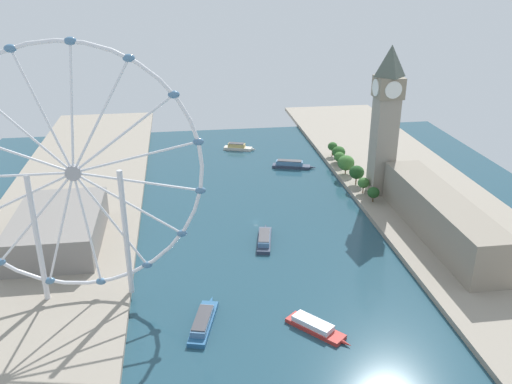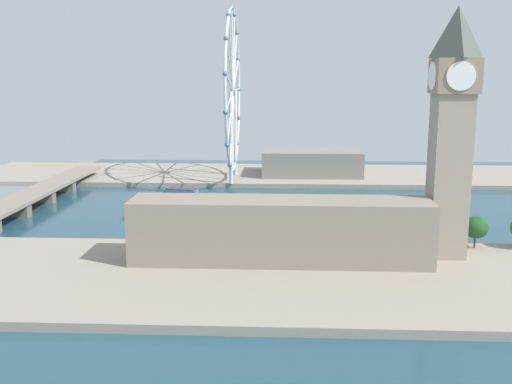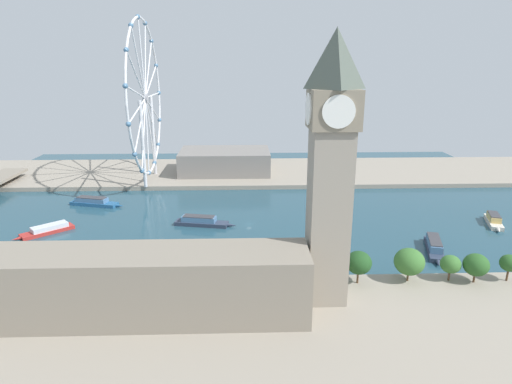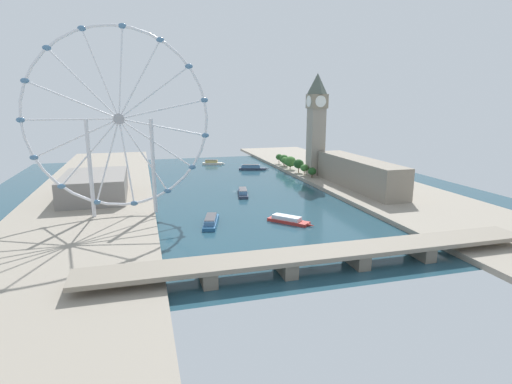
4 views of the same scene
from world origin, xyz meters
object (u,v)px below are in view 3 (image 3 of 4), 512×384
object	(u,v)px
ferris_wheel	(145,99)
tour_boat_2	(201,221)
tour_boat_0	(94,202)
tour_boat_4	(48,230)
tour_boat_1	(494,220)
tour_boat_3	(434,246)
riverside_hall	(225,161)
clock_tower	(330,169)
parliament_block	(142,285)

from	to	relation	value
ferris_wheel	tour_boat_2	size ratio (longest dim) A/B	3.29
tour_boat_0	tour_boat_4	xyz separation A→B (m)	(-46.33, 9.65, -0.43)
tour_boat_1	tour_boat_3	size ratio (longest dim) A/B	0.82
riverside_hall	tour_boat_0	world-z (taller)	riverside_hall
clock_tower	parliament_block	bearing A→B (deg)	99.22
ferris_wheel	tour_boat_1	world-z (taller)	ferris_wheel
ferris_wheel	tour_boat_4	xyz separation A→B (m)	(-96.43, 35.90, -60.01)
tour_boat_1	riverside_hall	bearing A→B (deg)	-107.77
tour_boat_2	tour_boat_4	xyz separation A→B (m)	(-8.84, 80.63, -0.43)
tour_boat_0	tour_boat_1	xyz separation A→B (m)	(-41.27, -234.60, 0.07)
tour_boat_2	parliament_block	bearing A→B (deg)	-85.61
riverside_hall	tour_boat_1	size ratio (longest dim) A/B	2.59
tour_boat_1	tour_boat_4	distance (m)	244.30
tour_boat_0	tour_boat_1	bearing A→B (deg)	4.87
clock_tower	parliament_block	xyz separation A→B (m)	(-10.50, 64.65, -37.49)
ferris_wheel	riverside_hall	world-z (taller)	ferris_wheel
tour_boat_0	ferris_wheel	bearing A→B (deg)	77.19
tour_boat_0	tour_boat_2	bearing A→B (deg)	-13.00
riverside_hall	tour_boat_2	size ratio (longest dim) A/B	2.01
tour_boat_1	clock_tower	bearing A→B (deg)	-34.91
tour_boat_2	riverside_hall	bearing A→B (deg)	96.30
riverside_hall	tour_boat_1	xyz separation A→B (m)	(-113.99, -154.18, -9.47)
tour_boat_0	tour_boat_3	bearing A→B (deg)	-7.41
tour_boat_2	tour_boat_4	bearing A→B (deg)	-162.56
clock_tower	tour_boat_2	distance (m)	112.25
riverside_hall	parliament_block	bearing A→B (deg)	174.22
tour_boat_1	tour_boat_2	world-z (taller)	tour_boat_1
clock_tower	tour_boat_2	bearing A→B (deg)	32.05
tour_boat_0	tour_boat_2	world-z (taller)	tour_boat_2
tour_boat_3	tour_boat_4	distance (m)	197.80
tour_boat_1	tour_boat_3	bearing A→B (deg)	-35.73
ferris_wheel	clock_tower	bearing A→B (deg)	-150.42
clock_tower	ferris_wheel	xyz separation A→B (m)	(172.66, 97.99, 9.29)
ferris_wheel	tour_boat_4	world-z (taller)	ferris_wheel
tour_boat_2	tour_boat_3	xyz separation A→B (m)	(-38.58, -114.91, 0.25)
tour_boat_4	tour_boat_0	bearing A→B (deg)	-143.15
riverside_hall	tour_boat_1	bearing A→B (deg)	-126.48
tour_boat_1	tour_boat_4	world-z (taller)	tour_boat_1
ferris_wheel	tour_boat_1	distance (m)	235.15
clock_tower	tour_boat_0	world-z (taller)	clock_tower
ferris_wheel	tour_boat_3	xyz separation A→B (m)	(-126.18, -159.65, -59.32)
clock_tower	riverside_hall	world-z (taller)	clock_tower
ferris_wheel	tour_boat_3	distance (m)	211.96
tour_boat_1	tour_boat_4	xyz separation A→B (m)	(-5.07, 244.24, -0.49)
clock_tower	riverside_hall	bearing A→B (deg)	12.65
clock_tower	tour_boat_4	bearing A→B (deg)	60.35
parliament_block	ferris_wheel	world-z (taller)	ferris_wheel
tour_boat_3	tour_boat_4	size ratio (longest dim) A/B	1.25
riverside_hall	tour_boat_3	xyz separation A→B (m)	(-148.81, -105.48, -9.28)
tour_boat_4	ferris_wheel	bearing A→B (deg)	-151.81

